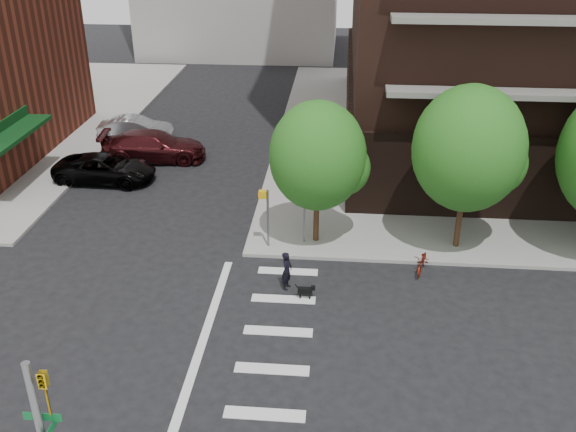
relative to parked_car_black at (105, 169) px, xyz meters
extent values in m
plane|color=black|center=(7.38, -14.28, -0.73)|extent=(120.00, 120.00, 0.00)
cube|color=silver|center=(10.38, -16.28, -0.72)|extent=(2.40, 0.50, 0.01)
cube|color=silver|center=(10.38, -14.28, -0.72)|extent=(2.40, 0.50, 0.01)
cube|color=silver|center=(10.38, -12.28, -0.72)|extent=(2.40, 0.50, 0.01)
cube|color=silver|center=(10.38, -10.28, -0.72)|extent=(2.40, 0.50, 0.01)
cube|color=silver|center=(10.38, -8.28, -0.72)|extent=(2.40, 0.50, 0.01)
cube|color=silver|center=(7.88, -14.28, -0.72)|extent=(0.30, 13.00, 0.01)
cube|color=black|center=(25.38, 9.72, 1.42)|extent=(25.50, 25.50, 4.00)
cube|color=#0C3814|center=(-3.92, -1.28, 2.22)|extent=(1.40, 6.00, 0.20)
cylinder|color=#301E11|center=(11.38, -5.78, 0.57)|extent=(0.24, 0.24, 2.30)
sphere|color=#235B19|center=(11.38, -5.78, 3.32)|extent=(4.00, 4.00, 4.00)
cylinder|color=#301E11|center=(17.38, -5.78, 0.72)|extent=(0.24, 0.24, 2.60)
sphere|color=#235B19|center=(17.38, -5.78, 3.82)|extent=(4.50, 4.50, 4.50)
imported|color=gold|center=(7.13, -21.78, 4.72)|extent=(0.16, 0.20, 1.00)
cube|color=#0A5926|center=(6.88, -21.63, 4.02)|extent=(0.75, 0.02, 0.18)
cylinder|color=slate|center=(9.38, -6.48, 0.72)|extent=(0.10, 0.10, 2.60)
cube|color=gold|center=(9.18, -6.48, 1.82)|extent=(0.32, 0.25, 0.32)
cylinder|color=slate|center=(10.88, -5.98, 0.52)|extent=(0.08, 0.08, 2.20)
cube|color=gold|center=(10.88, -6.13, 1.42)|extent=(0.64, 0.02, 0.64)
imported|color=black|center=(0.00, 0.00, 0.00)|extent=(2.58, 5.32, 1.46)
imported|color=#3E1114|center=(1.71, 3.22, 0.12)|extent=(2.98, 6.08, 1.70)
imported|color=#B0B2B9|center=(-0.31, 6.42, 0.01)|extent=(2.00, 4.64, 1.49)
imported|color=maroon|center=(15.74, -7.78, -0.30)|extent=(1.01, 1.72, 0.86)
imported|color=black|center=(10.43, -9.49, 0.05)|extent=(0.64, 0.51, 1.55)
cube|color=black|center=(11.17, -10.14, -0.38)|extent=(0.55, 0.19, 0.22)
cube|color=black|center=(11.47, -10.14, -0.25)|extent=(0.16, 0.13, 0.16)
cylinder|color=black|center=(11.34, -10.09, -0.61)|extent=(0.06, 0.06, 0.24)
cylinder|color=black|center=(11.01, -10.19, -0.61)|extent=(0.06, 0.06, 0.24)
camera|label=1|loc=(12.27, -30.31, 12.79)|focal=40.00mm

